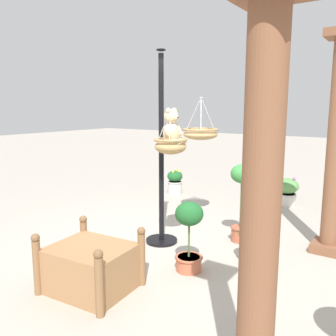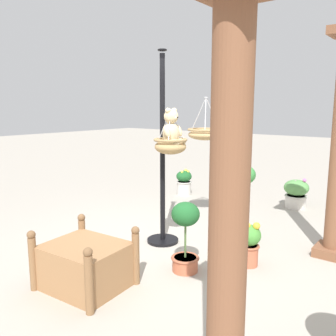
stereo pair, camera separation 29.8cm
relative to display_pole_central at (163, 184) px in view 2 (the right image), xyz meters
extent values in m
plane|color=#A8A093|center=(0.16, 0.19, -0.83)|extent=(40.00, 40.00, 0.00)
cylinder|color=black|center=(0.00, 0.00, 0.45)|extent=(0.07, 0.07, 2.57)
cylinder|color=black|center=(0.00, 0.00, -0.81)|extent=(0.44, 0.44, 0.04)
torus|color=black|center=(0.00, 0.00, 1.77)|extent=(0.12, 0.12, 0.02)
ellipsoid|color=tan|center=(0.15, 0.25, 0.55)|extent=(0.40, 0.40, 0.19)
torus|color=#97794E|center=(0.15, 0.25, 0.63)|extent=(0.43, 0.43, 0.04)
ellipsoid|color=silver|center=(0.15, 0.25, 0.57)|extent=(0.35, 0.35, 0.16)
cylinder|color=#B7B7BC|center=(0.23, 0.30, 0.82)|extent=(0.18, 0.11, 0.37)
cylinder|color=#B7B7BC|center=(0.07, 0.30, 0.82)|extent=(0.18, 0.11, 0.37)
cylinder|color=#B7B7BC|center=(0.15, 0.16, 0.82)|extent=(0.01, 0.20, 0.37)
torus|color=#B7B7BC|center=(0.15, 0.25, 1.00)|extent=(0.06, 0.06, 0.01)
ellipsoid|color=#D1B789|center=(0.15, 0.26, 0.71)|extent=(0.24, 0.20, 0.28)
sphere|color=#D1B789|center=(0.15, 0.26, 0.93)|extent=(0.19, 0.19, 0.18)
ellipsoid|color=beige|center=(0.15, 0.33, 0.91)|extent=(0.09, 0.07, 0.06)
sphere|color=black|center=(0.15, 0.36, 0.92)|extent=(0.03, 0.03, 0.03)
sphere|color=#D1B789|center=(0.09, 0.26, 1.00)|extent=(0.07, 0.07, 0.07)
sphere|color=#D1B789|center=(0.21, 0.26, 1.00)|extent=(0.07, 0.07, 0.07)
ellipsoid|color=#D1B789|center=(0.03, 0.29, 0.75)|extent=(0.08, 0.14, 0.18)
ellipsoid|color=#D1B789|center=(0.27, 0.29, 0.75)|extent=(0.08, 0.14, 0.18)
ellipsoid|color=#D1B789|center=(0.09, 0.36, 0.61)|extent=(0.09, 0.16, 0.09)
ellipsoid|color=#D1B789|center=(0.21, 0.36, 0.61)|extent=(0.09, 0.16, 0.09)
ellipsoid|color=tan|center=(-1.08, 0.00, 0.61)|extent=(0.55, 0.55, 0.17)
torus|color=#97794E|center=(-1.08, 0.00, 0.69)|extent=(0.57, 0.57, 0.04)
cylinder|color=#B7B7BC|center=(-0.98, 0.07, 0.94)|extent=(0.23, 0.14, 0.51)
cylinder|color=#B7B7BC|center=(-1.19, 0.07, 0.94)|extent=(0.23, 0.14, 0.51)
cylinder|color=#B7B7BC|center=(-1.08, -0.12, 0.94)|extent=(0.01, 0.26, 0.51)
torus|color=#B7B7BC|center=(-1.08, 0.00, 1.19)|extent=(0.06, 0.06, 0.01)
cylinder|color=brown|center=(2.10, 2.14, 0.37)|extent=(0.22, 0.22, 2.41)
cube|color=brown|center=(-0.94, 2.01, -0.77)|extent=(0.40, 0.40, 0.12)
cube|color=#9E7047|center=(1.50, 0.16, -0.60)|extent=(0.75, 0.86, 0.47)
cube|color=#382819|center=(1.50, 0.16, -0.40)|extent=(0.66, 0.76, 0.06)
cylinder|color=brown|center=(1.12, 0.53, -0.55)|extent=(0.08, 0.08, 0.57)
cylinder|color=brown|center=(1.81, 0.59, -0.55)|extent=(0.08, 0.08, 0.57)
cylinder|color=brown|center=(1.19, -0.27, -0.55)|extent=(0.08, 0.08, 0.57)
cylinder|color=brown|center=(1.87, -0.22, -0.55)|extent=(0.08, 0.08, 0.57)
sphere|color=brown|center=(1.12, 0.53, -0.24)|extent=(0.09, 0.09, 0.09)
sphere|color=brown|center=(1.81, 0.59, -0.24)|extent=(0.09, 0.09, 0.09)
sphere|color=brown|center=(1.19, -0.27, -0.24)|extent=(0.09, 0.09, 0.09)
sphere|color=brown|center=(1.87, -0.22, -0.24)|extent=(0.09, 0.09, 0.09)
cylinder|color=beige|center=(-2.91, 0.90, -0.72)|extent=(0.38, 0.38, 0.23)
torus|color=#BCB7AE|center=(-2.91, 0.90, -0.61)|extent=(0.41, 0.41, 0.03)
cylinder|color=#382819|center=(-2.91, 0.90, -0.62)|extent=(0.33, 0.33, 0.03)
ellipsoid|color=#56934C|center=(-2.91, 0.90, -0.45)|extent=(0.46, 0.46, 0.30)
sphere|color=#D166B7|center=(-2.86, 0.89, -0.33)|extent=(0.06, 0.06, 0.06)
sphere|color=#D166B7|center=(-2.93, 1.03, -0.30)|extent=(0.07, 0.07, 0.07)
cylinder|color=#BC6042|center=(-0.03, 1.29, -0.71)|extent=(0.23, 0.23, 0.25)
torus|color=#A9573B|center=(-0.03, 1.29, -0.59)|extent=(0.26, 0.26, 0.03)
cylinder|color=#382819|center=(-0.03, 1.29, -0.60)|extent=(0.20, 0.20, 0.03)
ellipsoid|color=#478E38|center=(-0.03, 1.29, -0.46)|extent=(0.28, 0.28, 0.25)
sphere|color=gold|center=(0.00, 1.28, -0.33)|extent=(0.07, 0.07, 0.07)
sphere|color=gold|center=(-0.04, 1.37, -0.32)|extent=(0.09, 0.09, 0.09)
cylinder|color=#AD563D|center=(-0.64, 0.91, -0.73)|extent=(0.24, 0.24, 0.21)
torus|color=#9C4E37|center=(-0.64, 0.91, -0.63)|extent=(0.27, 0.27, 0.03)
cylinder|color=#382819|center=(-0.64, 0.91, -0.64)|extent=(0.21, 0.21, 0.03)
cylinder|color=#4C6B38|center=(-0.64, 0.91, -0.30)|extent=(0.02, 0.02, 0.64)
ellipsoid|color=#38843D|center=(-0.64, 0.91, 0.14)|extent=(0.31, 0.31, 0.26)
cylinder|color=#BC6042|center=(0.55, 0.78, -0.75)|extent=(0.30, 0.30, 0.17)
torus|color=#A9573B|center=(0.55, 0.78, -0.67)|extent=(0.33, 0.33, 0.03)
cylinder|color=#382819|center=(0.55, 0.78, -0.68)|extent=(0.26, 0.26, 0.03)
cylinder|color=#4C6B38|center=(0.55, 0.78, -0.47)|extent=(0.02, 0.02, 0.39)
ellipsoid|color=#1E5B28|center=(0.55, 0.78, -0.15)|extent=(0.32, 0.32, 0.28)
cylinder|color=beige|center=(-2.43, -1.35, -0.69)|extent=(0.30, 0.30, 0.29)
torus|color=#BCB7AE|center=(-2.43, -1.35, -0.56)|extent=(0.33, 0.33, 0.03)
cylinder|color=#382819|center=(-2.43, -1.35, -0.56)|extent=(0.26, 0.26, 0.03)
ellipsoid|color=#1E5B28|center=(-2.43, -1.35, -0.43)|extent=(0.33, 0.33, 0.24)
sphere|color=#E5DB4C|center=(-2.33, -1.34, -0.32)|extent=(0.06, 0.06, 0.06)
sphere|color=#E5DB4C|center=(-2.45, -1.26, -0.31)|extent=(0.06, 0.06, 0.06)
sphere|color=#E5DB4C|center=(-2.48, -1.35, -0.31)|extent=(0.08, 0.08, 0.08)
camera|label=1|loc=(3.92, 2.76, 1.05)|focal=38.18mm
camera|label=2|loc=(3.75, 3.01, 1.05)|focal=38.18mm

